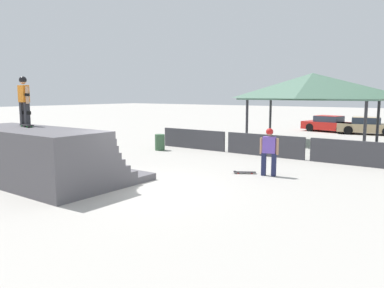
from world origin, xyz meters
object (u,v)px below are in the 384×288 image
at_px(skateboard_on_deck, 27,125).
at_px(parked_car_red, 330,124).
at_px(parked_car_tan, 367,126).
at_px(skater_on_deck, 24,98).
at_px(trash_bin, 160,142).
at_px(bystander_walking, 269,148).
at_px(skateboard_on_ground, 244,172).

height_order(skateboard_on_deck, parked_car_red, skateboard_on_deck).
height_order(skateboard_on_deck, parked_car_tan, skateboard_on_deck).
bearing_deg(parked_car_tan, skater_on_deck, -116.98).
height_order(skater_on_deck, trash_bin, skater_on_deck).
height_order(skater_on_deck, skateboard_on_deck, skater_on_deck).
relative_size(bystander_walking, skateboard_on_ground, 2.15).
xyz_separation_m(skateboard_on_deck, bystander_walking, (6.51, 5.49, -0.88)).
bearing_deg(skater_on_deck, bystander_walking, 43.99).
bearing_deg(parked_car_red, skater_on_deck, -89.57).
bearing_deg(skater_on_deck, parked_car_tan, 80.29).
xyz_separation_m(bystander_walking, parked_car_tan, (-0.15, 17.57, -0.43)).
height_order(bystander_walking, trash_bin, bystander_walking).
xyz_separation_m(skateboard_on_ground, parked_car_tan, (0.76, 17.77, 0.54)).
relative_size(trash_bin, parked_car_red, 0.19).
distance_m(skateboard_on_ground, trash_bin, 7.00).
bearing_deg(trash_bin, parked_car_red, 73.99).
bearing_deg(parked_car_tan, bystander_walking, -99.84).
relative_size(skateboard_on_ground, trash_bin, 0.96).
bearing_deg(skateboard_on_deck, trash_bin, 106.19).
height_order(skater_on_deck, bystander_walking, skater_on_deck).
bearing_deg(skater_on_deck, skateboard_on_ground, 46.76).
xyz_separation_m(skateboard_on_deck, trash_bin, (-0.87, 7.93, -1.48)).
bearing_deg(skateboard_on_ground, parked_car_tan, -124.84).
height_order(skater_on_deck, parked_car_red, skater_on_deck).
relative_size(skateboard_on_ground, parked_car_tan, 0.18).
bearing_deg(skateboard_on_ground, bystander_walking, 160.30).
relative_size(bystander_walking, parked_car_red, 0.40).
bearing_deg(trash_bin, skateboard_on_deck, -83.76).
relative_size(skateboard_on_deck, trash_bin, 1.00).
relative_size(bystander_walking, trash_bin, 2.06).
bearing_deg(trash_bin, parked_car_tan, 64.47).
xyz_separation_m(trash_bin, parked_car_red, (4.41, 15.38, 0.18)).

